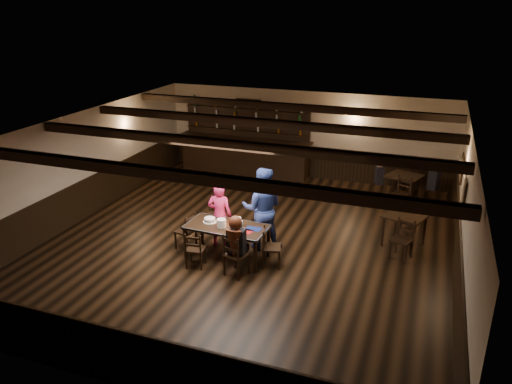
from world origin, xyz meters
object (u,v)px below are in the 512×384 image
(dining_table, at_px, (227,229))
(bar_counter, at_px, (245,151))
(chair_near_left, at_px, (194,248))
(chair_near_right, at_px, (234,253))
(man_blue, at_px, (262,209))
(woman_pink, at_px, (220,215))
(cake, at_px, (210,220))

(dining_table, relative_size, bar_counter, 0.41)
(chair_near_left, xyz_separation_m, chair_near_right, (0.90, -0.04, 0.07))
(chair_near_left, relative_size, chair_near_right, 0.87)
(man_blue, xyz_separation_m, bar_counter, (-2.29, 4.85, -0.22))
(man_blue, bearing_deg, woman_pink, -0.83)
(dining_table, xyz_separation_m, cake, (-0.43, 0.07, 0.11))
(man_blue, height_order, bar_counter, bar_counter)
(chair_near_left, bearing_deg, bar_counter, 101.61)
(chair_near_left, height_order, chair_near_right, chair_near_right)
(man_blue, relative_size, cake, 6.35)
(dining_table, xyz_separation_m, bar_counter, (-1.73, 5.57, 0.04))
(man_blue, distance_m, cake, 1.19)
(chair_near_left, relative_size, man_blue, 0.42)
(chair_near_right, relative_size, bar_counter, 0.21)
(chair_near_left, bearing_deg, man_blue, 53.59)
(dining_table, relative_size, chair_near_right, 1.94)
(woman_pink, distance_m, man_blue, 0.98)
(chair_near_left, height_order, woman_pink, woman_pink)
(man_blue, bearing_deg, chair_near_left, 38.09)
(dining_table, xyz_separation_m, chair_near_right, (0.44, -0.69, -0.15))
(woman_pink, height_order, man_blue, man_blue)
(woman_pink, bearing_deg, cake, 75.06)
(cake, bearing_deg, woman_pink, 82.80)
(dining_table, relative_size, chair_near_left, 2.22)
(man_blue, bearing_deg, chair_near_right, 70.14)
(chair_near_right, distance_m, cake, 1.18)
(bar_counter, bearing_deg, man_blue, -64.76)
(chair_near_right, xyz_separation_m, man_blue, (0.11, 1.41, 0.41))
(chair_near_left, xyz_separation_m, man_blue, (1.01, 1.37, 0.48))
(cake, distance_m, bar_counter, 5.66)
(chair_near_left, bearing_deg, cake, 87.56)
(chair_near_left, xyz_separation_m, cake, (0.03, 0.72, 0.33))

